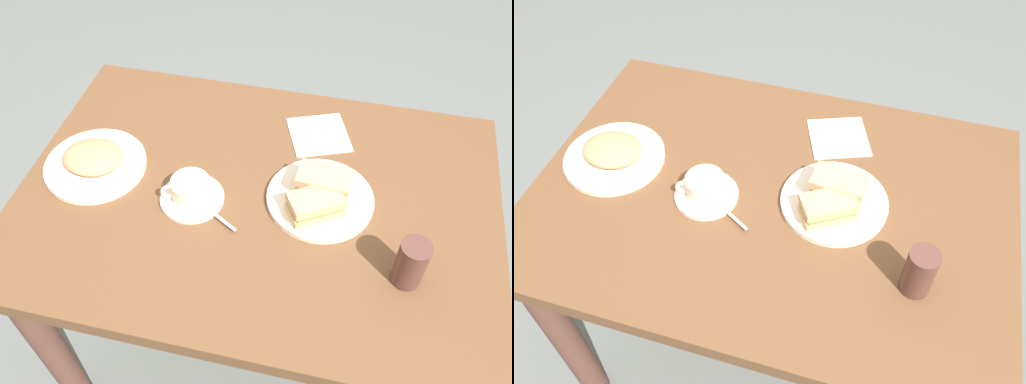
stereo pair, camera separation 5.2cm
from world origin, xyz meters
TOP-DOWN VIEW (x-y plane):
  - ground_plane at (0.00, 0.00)m, footprint 6.00×6.00m
  - dining_table at (0.00, 0.00)m, footprint 1.15×0.82m
  - sandwich_plate at (-0.15, -0.02)m, footprint 0.26×0.26m
  - sandwich_front at (-0.15, -0.03)m, footprint 0.13×0.09m
  - sandwich_back at (-0.14, 0.03)m, footprint 0.14×0.12m
  - coffee_saucer at (0.15, 0.05)m, footprint 0.15×0.15m
  - coffee_cup at (0.15, 0.05)m, footprint 0.11×0.09m
  - spoon at (0.08, 0.09)m, footprint 0.09×0.06m
  - side_plate at (0.42, -0.00)m, footprint 0.25×0.25m
  - side_food_pile at (0.42, -0.00)m, footprint 0.15×0.13m
  - napkin at (-0.11, -0.24)m, footprint 0.19×0.19m
  - drinking_glass at (-0.36, 0.16)m, footprint 0.06×0.06m

SIDE VIEW (x-z plane):
  - ground_plane at x=0.00m, z-range 0.00..0.00m
  - dining_table at x=0.00m, z-range 0.25..1.02m
  - napkin at x=-0.11m, z-range 0.77..0.78m
  - coffee_saucer at x=0.15m, z-range 0.77..0.78m
  - sandwich_plate at x=-0.15m, z-range 0.77..0.79m
  - side_plate at x=0.42m, z-range 0.77..0.79m
  - spoon at x=0.08m, z-range 0.78..0.79m
  - side_food_pile at x=0.42m, z-range 0.79..0.83m
  - coffee_cup at x=0.15m, z-range 0.79..0.84m
  - sandwich_back at x=-0.14m, z-range 0.79..0.84m
  - sandwich_front at x=-0.15m, z-range 0.79..0.85m
  - drinking_glass at x=-0.36m, z-range 0.77..0.89m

